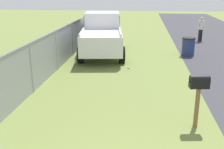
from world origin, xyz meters
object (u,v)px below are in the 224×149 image
(pedestrian, at_px, (201,27))
(trash_bin, at_px, (188,47))
(mailbox, at_px, (199,86))
(pickup_truck, at_px, (102,32))

(pedestrian, bearing_deg, trash_bin, 137.43)
(mailbox, bearing_deg, pedestrian, -18.43)
(mailbox, bearing_deg, pickup_truck, 17.04)
(pickup_truck, xyz_separation_m, pedestrian, (4.00, -5.78, -0.21))
(pickup_truck, xyz_separation_m, trash_bin, (-0.07, -4.42, -0.64))
(pickup_truck, height_order, pedestrian, pickup_truck)
(mailbox, distance_m, trash_bin, 7.71)
(trash_bin, xyz_separation_m, pedestrian, (4.07, -1.36, 0.43))
(mailbox, xyz_separation_m, trash_bin, (7.63, -0.93, -0.60))
(pickup_truck, relative_size, trash_bin, 6.11)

